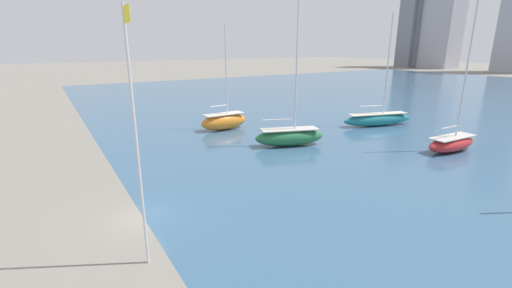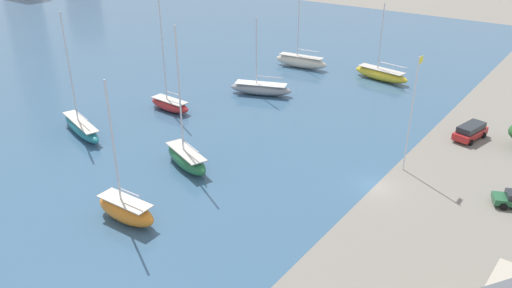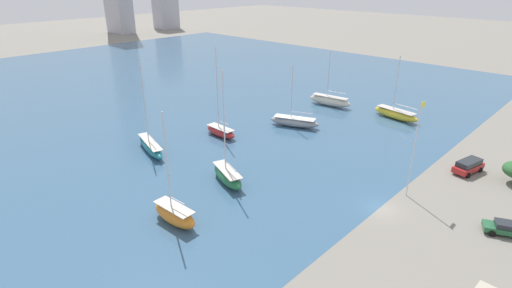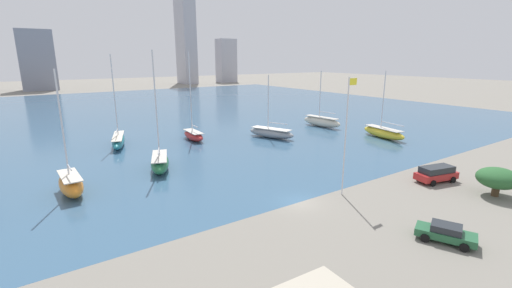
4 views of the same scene
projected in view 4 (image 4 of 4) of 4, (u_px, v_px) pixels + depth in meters
name	position (u px, v px, depth m)	size (l,w,h in m)	color
ground_plane	(299.00, 202.00, 35.45)	(500.00, 500.00, 0.00)	gray
harbor_water	(126.00, 114.00, 91.60)	(180.00, 140.00, 0.00)	#385B7A
flag_pole	(346.00, 133.00, 35.85)	(1.24, 0.14, 12.68)	silver
yard_shrub	(498.00, 178.00, 36.61)	(4.15, 4.15, 3.12)	#4C3823
sailboat_teal	(118.00, 140.00, 58.02)	(4.77, 10.65, 15.16)	#1E757F
sailboat_cream	(322.00, 121.00, 74.37)	(3.25, 9.90, 11.92)	beige
sailboat_orange	(71.00, 184.00, 37.24)	(2.48, 6.76, 13.47)	orange
sailboat_gray	(271.00, 133.00, 63.99)	(5.82, 9.73, 11.60)	gray
sailboat_yellow	(383.00, 132.00, 63.95)	(3.93, 10.01, 12.35)	yellow
sailboat_green	(160.00, 162.00, 45.43)	(4.85, 8.20, 15.54)	#236B3D
sailboat_red	(193.00, 135.00, 62.21)	(2.57, 7.11, 15.56)	#B72828
parked_sedan_green	(446.00, 233.00, 27.64)	(3.48, 4.80, 1.50)	#235B38
parked_suv_red	(436.00, 173.00, 41.13)	(5.47, 3.20, 1.92)	#B22323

